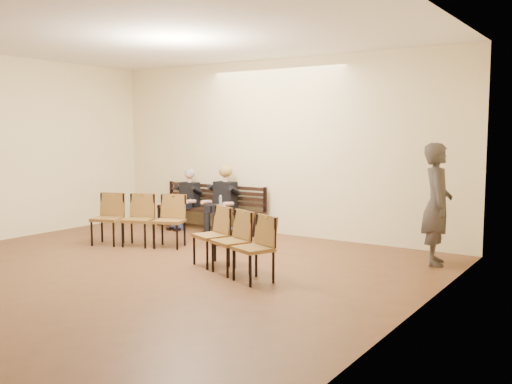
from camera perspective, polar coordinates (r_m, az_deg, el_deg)
ground at (r=7.93m, az=-17.50°, el=-9.29°), size 10.00×10.00×0.00m
room_walls at (r=8.19m, az=-13.74°, el=9.22°), size 8.02×10.01×3.51m
bench at (r=12.14m, az=-4.64°, el=-2.68°), size 2.60×0.90×0.45m
seated_man at (r=12.33m, az=-6.95°, el=-0.81°), size 0.50×0.69×1.20m
seated_woman at (r=11.73m, az=-3.37°, el=-0.89°), size 0.56×0.77×1.30m
laptop at (r=12.26m, az=-7.54°, el=-0.99°), size 0.39×0.34×0.25m
water_bottle at (r=11.40m, az=-3.56°, el=-1.54°), size 0.07×0.07×0.22m
bag at (r=10.44m, az=-3.11°, el=-4.48°), size 0.45×0.33×0.31m
passerby at (r=9.22m, az=17.67°, el=-0.28°), size 0.75×0.92×2.18m
chair_row_front at (r=10.52m, az=-11.72°, el=-2.77°), size 1.77×1.09×0.95m
chair_row_back at (r=8.33m, az=-2.51°, el=-5.03°), size 1.72×1.10×0.92m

